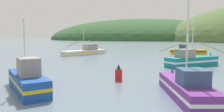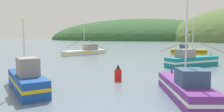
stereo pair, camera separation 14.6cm
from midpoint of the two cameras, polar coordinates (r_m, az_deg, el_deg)
hill_mid_left at (r=250.16m, az=8.01°, el=4.40°), size 210.37×168.29×46.52m
fishing_boat_white at (r=49.19m, az=-6.93°, el=1.28°), size 12.62×10.71×6.40m
fishing_boat_yellow at (r=52.86m, az=19.79°, el=1.27°), size 8.09×10.47×5.21m
fishing_boat_purple at (r=15.65m, az=19.44°, el=-8.07°), size 3.39×7.88×7.05m
fishing_boat_blue at (r=17.96m, az=-21.74°, el=-5.96°), size 6.34×6.66×5.69m
fishing_boat_teal at (r=32.00m, az=20.66°, el=-1.09°), size 8.73×11.43×6.49m
channel_buoy at (r=20.50m, az=1.85°, el=-4.81°), size 0.69×0.69×1.62m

